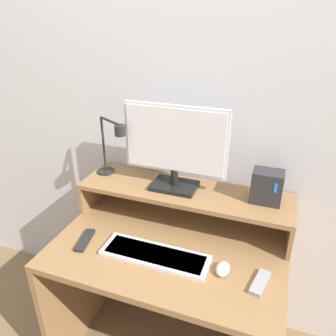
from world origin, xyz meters
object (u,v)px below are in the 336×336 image
object	(u,v)px
remote_control	(85,240)
router_dock	(267,187)
keyboard	(155,255)
monitor	(175,146)
remote_secondary	(260,282)
desk_lamp	(112,147)
mouse	(223,269)

from	to	relation	value
remote_control	router_dock	bearing A→B (deg)	25.12
keyboard	monitor	bearing A→B (deg)	94.12
remote_secondary	keyboard	bearing A→B (deg)	179.73
router_dock	remote_secondary	size ratio (longest dim) A/B	1.03
desk_lamp	mouse	bearing A→B (deg)	-24.82
monitor	remote_secondary	bearing A→B (deg)	-34.64
desk_lamp	router_dock	bearing A→B (deg)	2.11
monitor	remote_secondary	xyz separation A→B (m)	(0.46, -0.31, -0.38)
desk_lamp	remote_control	world-z (taller)	desk_lamp
desk_lamp	remote_secondary	world-z (taller)	desk_lamp
monitor	desk_lamp	size ratio (longest dim) A/B	1.59
keyboard	remote_secondary	world-z (taller)	keyboard
router_dock	remote_secondary	distance (m)	0.41
desk_lamp	mouse	world-z (taller)	desk_lamp
monitor	router_dock	xyz separation A→B (m)	(0.42, 0.02, -0.14)
remote_control	desk_lamp	bearing A→B (deg)	92.10
desk_lamp	remote_control	xyz separation A→B (m)	(0.01, -0.32, -0.33)
keyboard	remote_secondary	bearing A→B (deg)	-0.27
desk_lamp	keyboard	world-z (taller)	desk_lamp
monitor	remote_control	xyz separation A→B (m)	(-0.31, -0.33, -0.38)
mouse	router_dock	bearing A→B (deg)	70.63
keyboard	remote_secondary	xyz separation A→B (m)	(0.43, -0.00, -0.00)
keyboard	mouse	xyz separation A→B (m)	(0.29, 0.01, 0.01)
router_dock	mouse	distance (m)	0.41
keyboard	remote_control	xyz separation A→B (m)	(-0.34, -0.01, -0.00)
router_dock	keyboard	xyz separation A→B (m)	(-0.40, -0.33, -0.23)
router_dock	mouse	xyz separation A→B (m)	(-0.11, -0.32, -0.23)
monitor	keyboard	bearing A→B (deg)	-85.88
desk_lamp	monitor	bearing A→B (deg)	1.49
desk_lamp	router_dock	distance (m)	0.75
desk_lamp	router_dock	size ratio (longest dim) A/B	2.07
router_dock	desk_lamp	bearing A→B (deg)	-177.89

